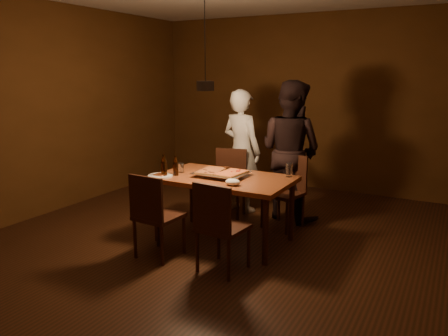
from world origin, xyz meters
The scene contains 19 objects.
room_shell centered at (0.00, 0.00, 1.40)m, with size 6.00×6.00×6.00m.
dining_table centered at (0.10, 0.22, 0.68)m, with size 1.50×0.90×0.75m.
chair_far_left centered at (-0.26, 1.03, 0.54)m, with size 0.51×0.51×0.49m.
chair_far_right centered at (0.55, 1.03, 0.54)m, with size 0.50×0.50×0.49m.
chair_near_left centered at (-0.29, -0.56, 0.54)m, with size 0.44×0.44×0.49m.
chair_near_right centered at (0.45, -0.53, 0.54)m, with size 0.46×0.46×0.49m.
pizza_tray centered at (0.07, 0.22, 0.77)m, with size 0.55×0.45×0.05m, color silver.
pizza_meat centered at (-0.06, 0.21, 0.81)m, with size 0.25×0.39×0.02m, color maroon.
pizza_cheese centered at (0.20, 0.21, 0.81)m, with size 0.24×0.38×0.02m, color gold.
spatula centered at (0.07, 0.23, 0.81)m, with size 0.09×0.24×0.04m, color silver, non-canonical shape.
beer_bottle_a centered at (-0.48, -0.10, 0.88)m, with size 0.07×0.07×0.25m.
beer_bottle_b centered at (-0.41, 0.02, 0.86)m, with size 0.06×0.06×0.22m.
water_glass_left centered at (-0.44, 0.16, 0.80)m, with size 0.07×0.07×0.11m, color silver.
water_glass_right centered at (0.73, 0.57, 0.83)m, with size 0.07×0.07×0.15m, color silver.
plate_slice centered at (-0.53, -0.11, 0.76)m, with size 0.28×0.28×0.03m.
napkin centered at (0.36, -0.07, 0.78)m, with size 0.16×0.12×0.07m, color white.
diner_white centered at (-0.24, 1.34, 0.83)m, with size 0.61×0.40×1.67m, color silver.
diner_dark centered at (0.46, 1.35, 0.90)m, with size 0.87×0.68×1.80m, color black.
pendant_lamp centered at (0.00, 0.00, 1.76)m, with size 0.18×0.18×1.10m.
Camera 1 is at (2.37, -3.92, 1.89)m, focal length 35.00 mm.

